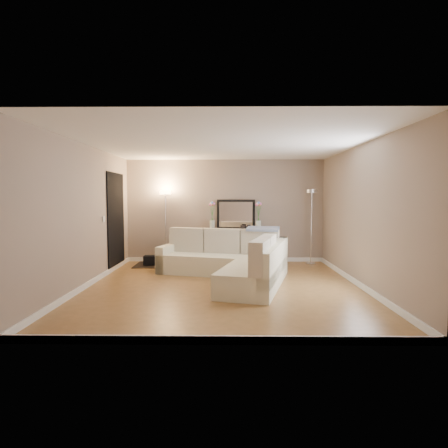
{
  "coord_description": "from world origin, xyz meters",
  "views": [
    {
      "loc": [
        0.09,
        -6.8,
        1.63
      ],
      "look_at": [
        0.0,
        0.8,
        1.1
      ],
      "focal_mm": 30.0,
      "sensor_mm": 36.0,
      "label": 1
    }
  ],
  "objects_px": {
    "sectional_sofa": "(233,261)",
    "floor_lamp_unlit": "(312,212)",
    "console_table": "(232,244)",
    "floor_lamp_lit": "(166,212)"
  },
  "relations": [
    {
      "from": "console_table",
      "to": "floor_lamp_lit",
      "type": "distance_m",
      "value": 1.84
    },
    {
      "from": "console_table",
      "to": "floor_lamp_lit",
      "type": "bearing_deg",
      "value": 177.99
    },
    {
      "from": "sectional_sofa",
      "to": "floor_lamp_lit",
      "type": "height_order",
      "value": "floor_lamp_lit"
    },
    {
      "from": "console_table",
      "to": "floor_lamp_unlit",
      "type": "relative_size",
      "value": 0.76
    },
    {
      "from": "sectional_sofa",
      "to": "floor_lamp_lit",
      "type": "bearing_deg",
      "value": 132.63
    },
    {
      "from": "console_table",
      "to": "sectional_sofa",
      "type": "bearing_deg",
      "value": -89.25
    },
    {
      "from": "sectional_sofa",
      "to": "console_table",
      "type": "distance_m",
      "value": 1.77
    },
    {
      "from": "console_table",
      "to": "floor_lamp_unlit",
      "type": "distance_m",
      "value": 2.12
    },
    {
      "from": "floor_lamp_unlit",
      "to": "sectional_sofa",
      "type": "bearing_deg",
      "value": -139.71
    },
    {
      "from": "sectional_sofa",
      "to": "floor_lamp_unlit",
      "type": "height_order",
      "value": "floor_lamp_unlit"
    }
  ]
}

